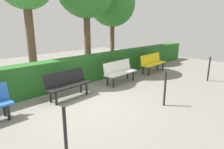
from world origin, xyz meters
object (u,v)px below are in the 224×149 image
object	(u,v)px
bench_black	(68,83)
bench_white	(120,71)
bench_yellow	(152,62)
tree_near	(112,3)

from	to	relation	value
bench_black	bench_white	bearing A→B (deg)	175.69
bench_yellow	bench_black	world-z (taller)	bench_yellow
bench_black	tree_near	world-z (taller)	tree_near
bench_white	bench_black	distance (m)	2.33
bench_yellow	tree_near	bearing A→B (deg)	-100.34
tree_near	bench_white	bearing A→B (deg)	48.41
bench_yellow	bench_black	distance (m)	4.72
bench_black	tree_near	bearing A→B (deg)	-151.51
bench_yellow	bench_white	xyz separation A→B (m)	(2.39, 0.06, -0.00)
bench_white	tree_near	xyz separation A→B (m)	(-2.81, -3.17, 2.88)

